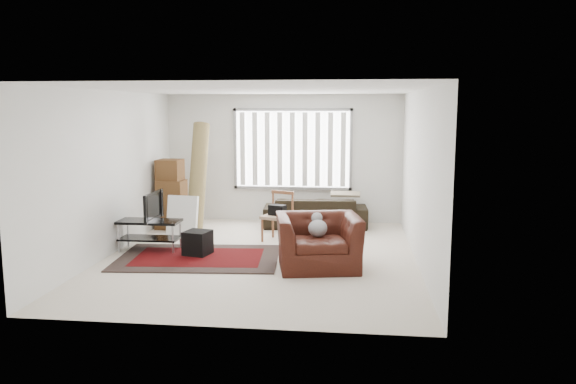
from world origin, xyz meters
name	(u,v)px	position (x,y,z in m)	size (l,w,h in m)	color
room	(267,147)	(0.03, 0.51, 1.76)	(6.00, 6.02, 2.71)	beige
persian_rug	(199,258)	(-0.99, -0.21, 0.01)	(2.70, 1.91, 0.02)	black
tv_stand	(150,229)	(-1.95, 0.20, 0.38)	(1.05, 0.47, 0.52)	black
tv	(149,206)	(-1.95, 0.20, 0.77)	(0.85, 0.11, 0.49)	black
subwoofer	(198,243)	(-1.05, -0.04, 0.22)	(0.39, 0.39, 0.39)	black
moving_boxes	(171,196)	(-2.15, 1.99, 0.65)	(0.59, 0.54, 1.39)	brown
white_flatpack	(182,216)	(-1.74, 1.37, 0.38)	(0.60, 0.09, 0.76)	silver
rolled_rug	(198,177)	(-1.52, 1.75, 1.07)	(0.32, 0.32, 2.15)	olive
sofa	(315,207)	(0.73, 2.45, 0.40)	(2.09, 0.90, 0.80)	black
side_chair	(278,214)	(0.13, 1.16, 0.50)	(0.62, 0.62, 0.90)	#9F8268
armchair	(318,238)	(0.97, -0.51, 0.46)	(1.42, 1.29, 0.92)	#39130B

